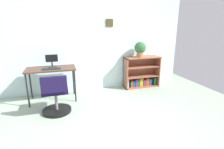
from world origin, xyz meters
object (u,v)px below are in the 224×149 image
(potted_plant_on_shelf, at_px, (140,49))
(office_chair, at_px, (56,97))
(desk, at_px, (51,71))
(keyboard, at_px, (51,69))
(monitor, at_px, (52,61))
(bookshelf_low, at_px, (141,74))

(potted_plant_on_shelf, bearing_deg, office_chair, -157.66)
(potted_plant_on_shelf, bearing_deg, desk, -174.42)
(desk, distance_m, keyboard, 0.12)
(desk, distance_m, monitor, 0.22)
(monitor, xyz_separation_m, keyboard, (-0.02, -0.20, -0.12))
(bookshelf_low, bearing_deg, desk, -173.26)
(desk, xyz_separation_m, potted_plant_on_shelf, (2.11, 0.21, 0.36))
(office_chair, bearing_deg, monitor, 92.86)
(keyboard, height_order, potted_plant_on_shelf, potted_plant_on_shelf)
(keyboard, height_order, office_chair, office_chair)
(bookshelf_low, relative_size, potted_plant_on_shelf, 2.42)
(desk, height_order, potted_plant_on_shelf, potted_plant_on_shelf)
(monitor, bearing_deg, bookshelf_low, 4.11)
(monitor, bearing_deg, potted_plant_on_shelf, 2.82)
(desk, distance_m, bookshelf_low, 2.23)
(keyboard, bearing_deg, potted_plant_on_shelf, 8.12)
(desk, relative_size, bookshelf_low, 1.07)
(monitor, relative_size, office_chair, 0.35)
(bookshelf_low, bearing_deg, monitor, -175.89)
(office_chair, height_order, bookshelf_low, bookshelf_low)
(monitor, height_order, potted_plant_on_shelf, potted_plant_on_shelf)
(office_chair, bearing_deg, desk, 96.15)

